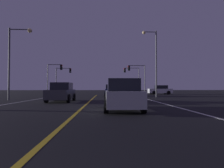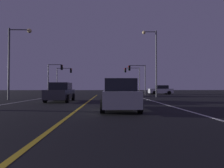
{
  "view_description": "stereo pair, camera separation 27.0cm",
  "coord_description": "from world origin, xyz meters",
  "px_view_note": "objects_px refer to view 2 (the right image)",
  "views": [
    {
      "loc": [
        1.36,
        0.34,
        1.23
      ],
      "look_at": [
        2.39,
        25.78,
        1.76
      ],
      "focal_mm": 29.3,
      "sensor_mm": 36.0,
      "label": 1
    },
    {
      "loc": [
        1.63,
        0.34,
        1.23
      ],
      "look_at": [
        2.39,
        25.78,
        1.76
      ],
      "focal_mm": 29.3,
      "sensor_mm": 36.0,
      "label": 2
    }
  ],
  "objects_px": {
    "car_lead_same_lane": "(119,95)",
    "car_oncoming": "(61,92)",
    "car_ahead_far": "(111,91)",
    "traffic_light_near_right": "(137,73)",
    "traffic_light_far_right": "(132,74)",
    "street_lamp_right_far": "(153,56)",
    "traffic_light_near_left": "(55,72)",
    "traffic_light_far_left": "(64,75)",
    "street_lamp_left_mid": "(15,54)",
    "car_crossing_side": "(161,90)"
  },
  "relations": [
    {
      "from": "street_lamp_left_mid",
      "to": "car_crossing_side",
      "type": "bearing_deg",
      "value": 38.0
    },
    {
      "from": "street_lamp_left_mid",
      "to": "traffic_light_near_left",
      "type": "bearing_deg",
      "value": 87.8
    },
    {
      "from": "traffic_light_near_left",
      "to": "street_lamp_right_far",
      "type": "height_order",
      "value": "street_lamp_right_far"
    },
    {
      "from": "street_lamp_right_far",
      "to": "traffic_light_far_right",
      "type": "bearing_deg",
      "value": -85.8
    },
    {
      "from": "car_oncoming",
      "to": "traffic_light_far_right",
      "type": "distance_m",
      "value": 22.7
    },
    {
      "from": "traffic_light_far_left",
      "to": "street_lamp_right_far",
      "type": "xyz_separation_m",
      "value": [
        14.69,
        -13.11,
        1.61
      ]
    },
    {
      "from": "car_ahead_far",
      "to": "traffic_light_near_left",
      "type": "distance_m",
      "value": 10.95
    },
    {
      "from": "car_lead_same_lane",
      "to": "traffic_light_near_right",
      "type": "relative_size",
      "value": 0.83
    },
    {
      "from": "car_crossing_side",
      "to": "car_lead_same_lane",
      "type": "height_order",
      "value": "same"
    },
    {
      "from": "car_oncoming",
      "to": "street_lamp_left_mid",
      "type": "relative_size",
      "value": 0.59
    },
    {
      "from": "car_crossing_side",
      "to": "street_lamp_right_far",
      "type": "height_order",
      "value": "street_lamp_right_far"
    },
    {
      "from": "car_lead_same_lane",
      "to": "car_crossing_side",
      "type": "bearing_deg",
      "value": -21.63
    },
    {
      "from": "traffic_light_far_right",
      "to": "street_lamp_right_far",
      "type": "height_order",
      "value": "street_lamp_right_far"
    },
    {
      "from": "street_lamp_left_mid",
      "to": "traffic_light_near_right",
      "type": "bearing_deg",
      "value": 41.54
    },
    {
      "from": "car_crossing_side",
      "to": "traffic_light_near_right",
      "type": "relative_size",
      "value": 0.83
    },
    {
      "from": "car_ahead_far",
      "to": "traffic_light_near_right",
      "type": "distance_m",
      "value": 7.09
    },
    {
      "from": "car_oncoming",
      "to": "traffic_light_near_right",
      "type": "height_order",
      "value": "traffic_light_near_right"
    },
    {
      "from": "car_lead_same_lane",
      "to": "street_lamp_right_far",
      "type": "bearing_deg",
      "value": -21.6
    },
    {
      "from": "traffic_light_near_right",
      "to": "traffic_light_far_right",
      "type": "bearing_deg",
      "value": -89.55
    },
    {
      "from": "car_lead_same_lane",
      "to": "traffic_light_near_left",
      "type": "xyz_separation_m",
      "value": [
        -9.49,
        21.43,
        3.06
      ]
    },
    {
      "from": "street_lamp_left_mid",
      "to": "street_lamp_right_far",
      "type": "relative_size",
      "value": 0.82
    },
    {
      "from": "car_crossing_side",
      "to": "traffic_light_near_right",
      "type": "bearing_deg",
      "value": 25.04
    },
    {
      "from": "car_crossing_side",
      "to": "traffic_light_far_right",
      "type": "relative_size",
      "value": 0.81
    },
    {
      "from": "traffic_light_near_right",
      "to": "traffic_light_near_left",
      "type": "relative_size",
      "value": 0.98
    },
    {
      "from": "car_oncoming",
      "to": "car_crossing_side",
      "type": "bearing_deg",
      "value": 140.4
    },
    {
      "from": "car_crossing_side",
      "to": "street_lamp_right_far",
      "type": "xyz_separation_m",
      "value": [
        -3.93,
        -9.88,
        4.68
      ]
    },
    {
      "from": "car_oncoming",
      "to": "car_crossing_side",
      "type": "height_order",
      "value": "same"
    },
    {
      "from": "car_oncoming",
      "to": "street_lamp_left_mid",
      "type": "height_order",
      "value": "street_lamp_left_mid"
    },
    {
      "from": "traffic_light_near_right",
      "to": "street_lamp_right_far",
      "type": "distance_m",
      "value": 7.85
    },
    {
      "from": "car_oncoming",
      "to": "car_ahead_far",
      "type": "xyz_separation_m",
      "value": [
        4.84,
        10.43,
        0.0
      ]
    },
    {
      "from": "traffic_light_near_right",
      "to": "traffic_light_far_right",
      "type": "xyz_separation_m",
      "value": [
        -0.04,
        5.5,
        0.11
      ]
    },
    {
      "from": "car_crossing_side",
      "to": "traffic_light_far_right",
      "type": "xyz_separation_m",
      "value": [
        -4.89,
        3.24,
        3.14
      ]
    },
    {
      "from": "car_lead_same_lane",
      "to": "car_oncoming",
      "type": "bearing_deg",
      "value": 36.78
    },
    {
      "from": "car_crossing_side",
      "to": "car_lead_same_lane",
      "type": "distance_m",
      "value": 25.49
    },
    {
      "from": "car_lead_same_lane",
      "to": "street_lamp_right_far",
      "type": "distance_m",
      "value": 15.58
    },
    {
      "from": "traffic_light_near_left",
      "to": "street_lamp_left_mid",
      "type": "height_order",
      "value": "street_lamp_left_mid"
    },
    {
      "from": "car_lead_same_lane",
      "to": "street_lamp_right_far",
      "type": "height_order",
      "value": "street_lamp_right_far"
    },
    {
      "from": "traffic_light_near_left",
      "to": "traffic_light_far_left",
      "type": "distance_m",
      "value": 5.51
    },
    {
      "from": "car_crossing_side",
      "to": "street_lamp_right_far",
      "type": "distance_m",
      "value": 11.61
    },
    {
      "from": "car_oncoming",
      "to": "traffic_light_far_left",
      "type": "bearing_deg",
      "value": -167.92
    },
    {
      "from": "car_oncoming",
      "to": "car_crossing_side",
      "type": "distance_m",
      "value": 22.34
    },
    {
      "from": "traffic_light_far_right",
      "to": "car_ahead_far",
      "type": "bearing_deg",
      "value": 65.77
    },
    {
      "from": "traffic_light_far_left",
      "to": "street_lamp_left_mid",
      "type": "xyz_separation_m",
      "value": [
        -0.76,
        -18.38,
        0.8
      ]
    },
    {
      "from": "traffic_light_near_right",
      "to": "traffic_light_far_right",
      "type": "height_order",
      "value": "traffic_light_far_right"
    },
    {
      "from": "traffic_light_far_right",
      "to": "street_lamp_right_far",
      "type": "relative_size",
      "value": 0.6
    },
    {
      "from": "traffic_light_near_left",
      "to": "traffic_light_far_right",
      "type": "relative_size",
      "value": 0.99
    },
    {
      "from": "car_ahead_far",
      "to": "street_lamp_right_far",
      "type": "bearing_deg",
      "value": -119.52
    },
    {
      "from": "traffic_light_near_left",
      "to": "traffic_light_far_left",
      "type": "height_order",
      "value": "traffic_light_near_left"
    },
    {
      "from": "traffic_light_far_right",
      "to": "street_lamp_right_far",
      "type": "distance_m",
      "value": 13.24
    },
    {
      "from": "traffic_light_far_left",
      "to": "car_crossing_side",
      "type": "bearing_deg",
      "value": -9.86
    }
  ]
}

